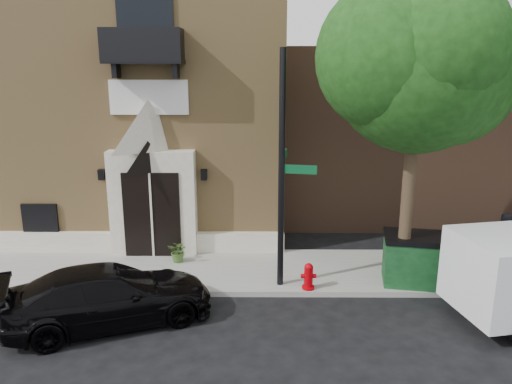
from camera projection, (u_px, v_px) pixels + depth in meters
ground at (173, 297)px, 12.92m from camera, size 120.00×120.00×0.00m
sidewalk at (217, 271)px, 14.35m from camera, size 42.00×3.00×0.15m
church at (126, 95)px, 19.46m from camera, size 12.20×11.01×9.30m
neighbour_building at (494, 129)px, 20.74m from camera, size 18.00×8.00×6.40m
street_tree_left at (421, 63)px, 11.73m from camera, size 4.97×4.38×7.77m
black_sedan at (109, 296)px, 11.48m from camera, size 5.08×3.51×1.36m
street_sign at (282, 172)px, 12.57m from camera, size 0.96×1.06×6.09m
fire_hydrant at (308, 276)px, 12.97m from camera, size 0.40×0.32×0.71m
dumpster at (423, 259)px, 13.23m from camera, size 2.21×1.50×1.34m
planter at (179, 251)px, 14.73m from camera, size 0.73×0.68×0.66m
pedestrian_near at (502, 244)px, 13.70m from camera, size 0.78×0.69×1.79m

